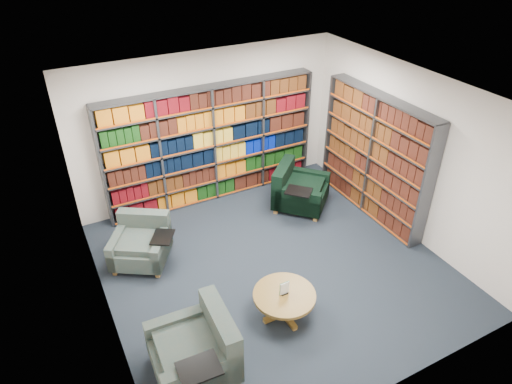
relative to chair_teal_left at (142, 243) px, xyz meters
name	(u,v)px	position (x,y,z in m)	size (l,w,h in m)	color
room_shell	(276,191)	(1.76, -1.14, 1.10)	(5.02, 5.02, 2.82)	black
bookshelf_back	(212,145)	(1.76, 1.20, 0.80)	(4.00, 0.28, 2.20)	#47494F
bookshelf_right	(374,157)	(4.10, -0.54, 0.80)	(0.28, 2.50, 2.20)	#47494F
chair_teal_left	(142,243)	(0.00, 0.00, 0.00)	(1.13, 1.13, 0.75)	#09313B
chair_green_right	(296,191)	(2.97, 0.16, 0.03)	(1.28, 1.28, 0.82)	black
chair_teal_front	(200,350)	(0.05, -2.37, 0.04)	(0.98, 1.12, 0.85)	#09313B
coffee_table	(284,298)	(1.38, -2.09, 0.02)	(0.86, 0.86, 0.60)	brown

